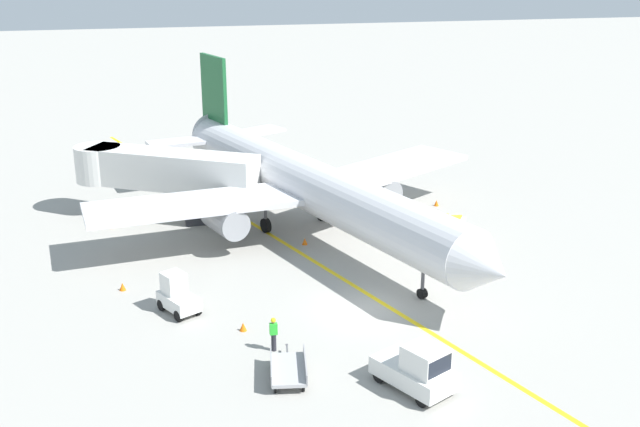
{
  "coord_description": "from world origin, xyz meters",
  "views": [
    {
      "loc": [
        -10.41,
        -35.55,
        18.14
      ],
      "look_at": [
        -0.46,
        8.44,
        2.5
      ],
      "focal_mm": 43.8,
      "sensor_mm": 36.0,
      "label": 1
    }
  ],
  "objects_px": {
    "pushback_tug": "(417,369)",
    "baggage_cart_loaded": "(288,369)",
    "safety_cone_nose_left": "(436,203)",
    "jet_bridge": "(154,169)",
    "airliner": "(305,183)",
    "baggage_tug_near_wing": "(177,295)",
    "safety_cone_tail_area": "(305,241)",
    "belt_loader_forward_hold": "(450,227)",
    "safety_cone_wingtip_left": "(111,225)",
    "ground_crew_marshaller": "(274,333)",
    "safety_cone_wingtip_right": "(243,327)",
    "safety_cone_nose_right": "(123,287)"
  },
  "relations": [
    {
      "from": "belt_loader_forward_hold",
      "to": "safety_cone_nose_right",
      "type": "xyz_separation_m",
      "value": [
        -20.62,
        -3.6,
        -0.56
      ]
    },
    {
      "from": "ground_crew_marshaller",
      "to": "safety_cone_wingtip_left",
      "type": "relative_size",
      "value": 3.86
    },
    {
      "from": "belt_loader_forward_hold",
      "to": "safety_cone_tail_area",
      "type": "height_order",
      "value": "belt_loader_forward_hold"
    },
    {
      "from": "pushback_tug",
      "to": "safety_cone_tail_area",
      "type": "height_order",
      "value": "pushback_tug"
    },
    {
      "from": "ground_crew_marshaller",
      "to": "safety_cone_tail_area",
      "type": "distance_m",
      "value": 13.76
    },
    {
      "from": "safety_cone_nose_left",
      "to": "safety_cone_tail_area",
      "type": "height_order",
      "value": "same"
    },
    {
      "from": "jet_bridge",
      "to": "safety_cone_wingtip_left",
      "type": "xyz_separation_m",
      "value": [
        -3.09,
        -1.36,
        -3.32
      ]
    },
    {
      "from": "baggage_tug_near_wing",
      "to": "safety_cone_nose_right",
      "type": "relative_size",
      "value": 6.2
    },
    {
      "from": "jet_bridge",
      "to": "baggage_tug_near_wing",
      "type": "relative_size",
      "value": 4.54
    },
    {
      "from": "baggage_cart_loaded",
      "to": "safety_cone_nose_right",
      "type": "height_order",
      "value": "baggage_cart_loaded"
    },
    {
      "from": "baggage_tug_near_wing",
      "to": "ground_crew_marshaller",
      "type": "relative_size",
      "value": 1.61
    },
    {
      "from": "baggage_tug_near_wing",
      "to": "baggage_cart_loaded",
      "type": "xyz_separation_m",
      "value": [
        4.41,
        -7.78,
        -0.46
      ]
    },
    {
      "from": "airliner",
      "to": "pushback_tug",
      "type": "relative_size",
      "value": 8.4
    },
    {
      "from": "jet_bridge",
      "to": "pushback_tug",
      "type": "relative_size",
      "value": 3.04
    },
    {
      "from": "belt_loader_forward_hold",
      "to": "ground_crew_marshaller",
      "type": "height_order",
      "value": "belt_loader_forward_hold"
    },
    {
      "from": "safety_cone_wingtip_right",
      "to": "airliner",
      "type": "bearing_deg",
      "value": 65.66
    },
    {
      "from": "baggage_tug_near_wing",
      "to": "ground_crew_marshaller",
      "type": "height_order",
      "value": "baggage_tug_near_wing"
    },
    {
      "from": "baggage_tug_near_wing",
      "to": "belt_loader_forward_hold",
      "type": "distance_m",
      "value": 19.08
    },
    {
      "from": "ground_crew_marshaller",
      "to": "jet_bridge",
      "type": "bearing_deg",
      "value": 103.35
    },
    {
      "from": "safety_cone_nose_left",
      "to": "jet_bridge",
      "type": "bearing_deg",
      "value": 174.95
    },
    {
      "from": "baggage_tug_near_wing",
      "to": "safety_cone_wingtip_right",
      "type": "height_order",
      "value": "baggage_tug_near_wing"
    },
    {
      "from": "jet_bridge",
      "to": "belt_loader_forward_hold",
      "type": "height_order",
      "value": "jet_bridge"
    },
    {
      "from": "ground_crew_marshaller",
      "to": "pushback_tug",
      "type": "bearing_deg",
      "value": -40.92
    },
    {
      "from": "baggage_cart_loaded",
      "to": "safety_cone_tail_area",
      "type": "height_order",
      "value": "baggage_cart_loaded"
    },
    {
      "from": "safety_cone_nose_left",
      "to": "safety_cone_wingtip_left",
      "type": "distance_m",
      "value": 23.07
    },
    {
      "from": "baggage_tug_near_wing",
      "to": "safety_cone_tail_area",
      "type": "bearing_deg",
      "value": 43.36
    },
    {
      "from": "pushback_tug",
      "to": "baggage_cart_loaded",
      "type": "xyz_separation_m",
      "value": [
        -5.21,
        2.09,
        -0.53
      ]
    },
    {
      "from": "baggage_tug_near_wing",
      "to": "baggage_cart_loaded",
      "type": "height_order",
      "value": "baggage_tug_near_wing"
    },
    {
      "from": "pushback_tug",
      "to": "baggage_tug_near_wing",
      "type": "xyz_separation_m",
      "value": [
        -9.62,
        9.86,
        -0.07
      ]
    },
    {
      "from": "baggage_cart_loaded",
      "to": "safety_cone_nose_left",
      "type": "xyz_separation_m",
      "value": [
        14.94,
        21.17,
        -0.25
      ]
    },
    {
      "from": "belt_loader_forward_hold",
      "to": "ground_crew_marshaller",
      "type": "xyz_separation_m",
      "value": [
        -13.58,
        -12.11,
        0.13
      ]
    },
    {
      "from": "pushback_tug",
      "to": "ground_crew_marshaller",
      "type": "relative_size",
      "value": 2.39
    },
    {
      "from": "airliner",
      "to": "baggage_cart_loaded",
      "type": "height_order",
      "value": "airliner"
    },
    {
      "from": "safety_cone_wingtip_right",
      "to": "safety_cone_nose_right",
      "type": "bearing_deg",
      "value": 133.43
    },
    {
      "from": "jet_bridge",
      "to": "safety_cone_tail_area",
      "type": "bearing_deg",
      "value": -38.76
    },
    {
      "from": "pushback_tug",
      "to": "safety_cone_nose_right",
      "type": "distance_m",
      "value": 18.18
    },
    {
      "from": "safety_cone_tail_area",
      "to": "ground_crew_marshaller",
      "type": "bearing_deg",
      "value": -107.78
    },
    {
      "from": "pushback_tug",
      "to": "baggage_tug_near_wing",
      "type": "height_order",
      "value": "pushback_tug"
    },
    {
      "from": "baggage_cart_loaded",
      "to": "safety_cone_nose_right",
      "type": "distance_m",
      "value": 13.28
    },
    {
      "from": "safety_cone_wingtip_right",
      "to": "safety_cone_tail_area",
      "type": "height_order",
      "value": "same"
    },
    {
      "from": "airliner",
      "to": "safety_cone_wingtip_right",
      "type": "bearing_deg",
      "value": -114.34
    },
    {
      "from": "baggage_tug_near_wing",
      "to": "baggage_cart_loaded",
      "type": "bearing_deg",
      "value": -60.46
    },
    {
      "from": "airliner",
      "to": "baggage_tug_near_wing",
      "type": "xyz_separation_m",
      "value": [
        -8.89,
        -10.07,
        -2.49
      ]
    },
    {
      "from": "baggage_tug_near_wing",
      "to": "safety_cone_nose_left",
      "type": "relative_size",
      "value": 6.2
    },
    {
      "from": "belt_loader_forward_hold",
      "to": "safety_cone_wingtip_right",
      "type": "bearing_deg",
      "value": -146.32
    },
    {
      "from": "ground_crew_marshaller",
      "to": "baggage_tug_near_wing",
      "type": "bearing_deg",
      "value": 129.11
    },
    {
      "from": "baggage_cart_loaded",
      "to": "safety_cone_tail_area",
      "type": "xyz_separation_m",
      "value": [
        3.98,
        15.7,
        -0.25
      ]
    },
    {
      "from": "safety_cone_nose_right",
      "to": "safety_cone_nose_left",
      "type": "bearing_deg",
      "value": 24.34
    },
    {
      "from": "pushback_tug",
      "to": "belt_loader_forward_hold",
      "type": "bearing_deg",
      "value": 64.13
    },
    {
      "from": "airliner",
      "to": "baggage_tug_near_wing",
      "type": "bearing_deg",
      "value": -131.44
    }
  ]
}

